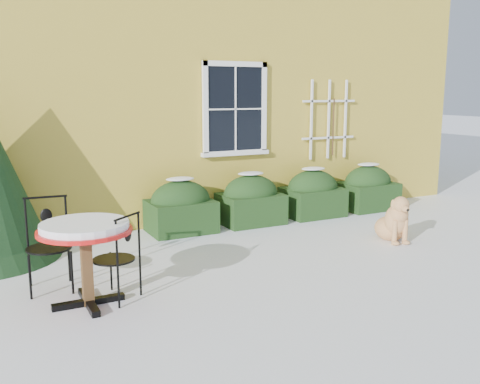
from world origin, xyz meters
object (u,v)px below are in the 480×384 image
patio_chair_near (117,257)px  dog (394,222)px  bistro_table (85,236)px  patio_chair_far (49,244)px

patio_chair_near → dog: 4.41m
dog → patio_chair_near: bearing=-160.6°
bistro_table → patio_chair_far: 0.80m
bistro_table → patio_chair_far: (-0.29, 0.70, -0.23)m
dog → patio_chair_far: bearing=-169.1°
patio_chair_near → dog: (4.39, 0.41, -0.18)m
patio_chair_near → patio_chair_far: size_ratio=0.91×
dog → bistro_table: bearing=-160.8°
patio_chair_far → dog: (5.01, -0.28, -0.23)m
bistro_table → patio_chair_near: bearing=2.9°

